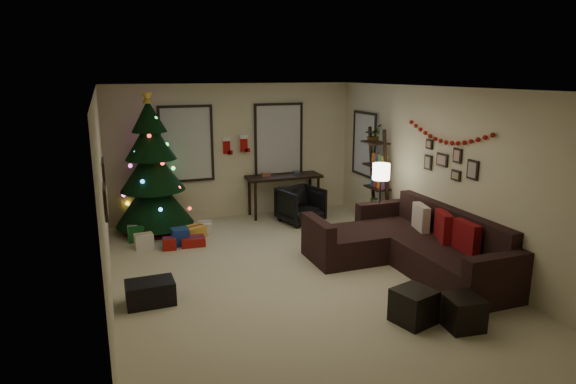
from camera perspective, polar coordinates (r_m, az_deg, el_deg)
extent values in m
plane|color=beige|center=(7.29, 0.91, -9.94)|extent=(7.00, 7.00, 0.00)
plane|color=white|center=(6.69, 1.00, 11.79)|extent=(7.00, 7.00, 0.00)
plane|color=beige|center=(10.15, -6.24, 4.66)|extent=(5.00, 0.00, 5.00)
plane|color=beige|center=(3.97, 19.88, -10.39)|extent=(5.00, 0.00, 5.00)
plane|color=beige|center=(6.42, -20.33, -1.33)|extent=(0.00, 7.00, 7.00)
plane|color=beige|center=(8.09, 17.70, 1.82)|extent=(0.00, 7.00, 7.00)
cube|color=#728CB2|center=(9.91, -11.58, 5.42)|extent=(0.94, 0.02, 1.35)
cube|color=beige|center=(9.91, -11.58, 5.42)|extent=(0.94, 0.03, 1.35)
cube|color=#728CB2|center=(10.36, -1.10, 6.04)|extent=(0.94, 0.02, 1.35)
cube|color=beige|center=(10.36, -1.10, 6.04)|extent=(0.94, 0.03, 1.35)
cube|color=#728CB2|center=(10.15, 8.80, 5.44)|extent=(0.05, 0.27, 1.17)
cube|color=beige|center=(10.15, 8.80, 5.44)|extent=(0.05, 0.45, 1.17)
cylinder|color=black|center=(9.69, -14.96, -3.39)|extent=(0.10, 0.10, 0.31)
cone|color=black|center=(9.57, -15.13, -0.69)|extent=(1.43, 1.43, 1.00)
cone|color=black|center=(9.45, -15.35, 2.71)|extent=(1.17, 1.17, 0.84)
cone|color=black|center=(9.37, -15.55, 5.86)|extent=(0.92, 0.92, 0.73)
cone|color=black|center=(9.32, -15.71, 8.41)|extent=(0.63, 0.63, 0.58)
cylinder|color=maroon|center=(9.73, -14.91, -4.16)|extent=(1.15, 1.15, 0.04)
cube|color=maroon|center=(8.65, -13.43, -5.77)|extent=(0.22, 0.22, 0.20)
cube|color=silver|center=(9.46, -9.49, -3.96)|extent=(0.25, 0.30, 0.18)
cube|color=navy|center=(8.79, -12.28, -5.03)|extent=(0.28, 0.25, 0.30)
cube|color=gold|center=(9.13, -10.67, -4.52)|extent=(0.35, 0.28, 0.22)
cube|color=#14591E|center=(9.21, -17.05, -4.53)|extent=(0.26, 0.26, 0.28)
cube|color=maroon|center=(8.75, -10.86, -5.57)|extent=(0.40, 0.30, 0.15)
cube|color=silver|center=(8.80, -16.20, -5.43)|extent=(0.30, 0.22, 0.25)
cube|color=black|center=(7.87, 15.85, -6.92)|extent=(0.96, 2.56, 0.45)
cube|color=black|center=(7.95, 18.29, -3.42)|extent=(0.20, 2.56, 0.46)
cube|color=black|center=(6.84, 22.77, -9.48)|extent=(0.96, 0.20, 0.71)
cube|color=black|center=(8.91, 10.71, -3.33)|extent=(0.96, 0.20, 0.71)
cube|color=black|center=(8.03, 7.03, -6.05)|extent=(0.91, 0.96, 0.45)
cube|color=black|center=(7.77, 3.47, -5.66)|extent=(0.18, 0.96, 0.71)
cube|color=maroon|center=(7.42, 19.75, -5.05)|extent=(0.16, 0.49, 0.48)
cube|color=maroon|center=(7.80, 17.37, -3.98)|extent=(0.30, 0.51, 0.50)
cube|color=#C4B29F|center=(8.23, 14.99, -2.97)|extent=(0.23, 0.47, 0.45)
cube|color=black|center=(6.23, 14.21, -12.58)|extent=(0.53, 0.53, 0.41)
cube|color=black|center=(6.28, 19.40, -12.89)|extent=(0.46, 0.46, 0.39)
cube|color=black|center=(10.26, -0.48, 1.77)|extent=(1.55, 0.55, 0.06)
cylinder|color=black|center=(9.95, -3.75, -1.13)|extent=(0.06, 0.06, 0.78)
cylinder|color=black|center=(10.36, -4.45, -0.55)|extent=(0.06, 0.06, 0.78)
cylinder|color=black|center=(10.40, 3.49, -0.47)|extent=(0.06, 0.06, 0.78)
cylinder|color=black|center=(10.80, 2.54, 0.06)|extent=(0.06, 0.06, 0.78)
imported|color=black|center=(9.82, 1.45, -1.50)|extent=(0.84, 0.81, 0.71)
cube|color=black|center=(9.22, 11.22, 1.13)|extent=(0.05, 0.05, 1.93)
cube|color=black|center=(9.65, 9.64, 1.75)|extent=(0.05, 0.05, 1.93)
cube|color=black|center=(9.56, 10.11, -2.01)|extent=(0.30, 0.54, 0.03)
cube|color=black|center=(9.45, 10.21, 0.49)|extent=(0.30, 0.54, 0.03)
cube|color=black|center=(9.37, 10.32, 3.04)|extent=(0.30, 0.54, 0.03)
cube|color=black|center=(9.30, 10.43, 5.63)|extent=(0.30, 0.54, 0.03)
imported|color=#4C4C4C|center=(9.52, 9.71, 6.80)|extent=(0.59, 0.60, 0.51)
cylinder|color=black|center=(8.95, 10.29, -5.54)|extent=(0.24, 0.24, 0.03)
cylinder|color=black|center=(8.77, 10.46, -1.84)|extent=(0.03, 0.03, 1.17)
cylinder|color=white|center=(8.62, 10.64, 2.31)|extent=(0.30, 0.30, 0.28)
cube|color=black|center=(7.09, -20.33, 1.45)|extent=(0.04, 0.60, 0.50)
cube|color=tan|center=(7.09, -20.33, 1.45)|extent=(0.01, 0.54, 0.45)
cube|color=black|center=(5.87, -20.21, -1.08)|extent=(0.04, 0.45, 0.35)
cube|color=beige|center=(5.87, -20.21, -1.08)|extent=(0.01, 0.41, 0.31)
cube|color=black|center=(7.59, 20.44, 2.40)|extent=(0.03, 0.22, 0.28)
cube|color=black|center=(7.83, 18.88, 3.96)|extent=(0.03, 0.18, 0.22)
cube|color=black|center=(7.88, 18.71, 1.82)|extent=(0.03, 0.20, 0.16)
cube|color=black|center=(8.12, 17.27, 3.54)|extent=(0.03, 0.26, 0.20)
cube|color=black|center=(8.41, 15.79, 3.28)|extent=(0.03, 0.18, 0.24)
cube|color=black|center=(8.36, 15.92, 5.30)|extent=(0.03, 0.16, 0.16)
cube|color=#990F0C|center=(10.08, -7.07, 5.21)|extent=(0.14, 0.04, 0.30)
cube|color=white|center=(10.06, -7.09, 6.06)|extent=(0.16, 0.05, 0.08)
cube|color=#990F0C|center=(10.12, -6.66, 4.51)|extent=(0.10, 0.04, 0.08)
cube|color=#990F0C|center=(10.04, -5.08, 5.50)|extent=(0.14, 0.04, 0.30)
cube|color=white|center=(10.02, -5.10, 6.34)|extent=(0.16, 0.05, 0.08)
cube|color=#990F0C|center=(10.08, -4.68, 4.79)|extent=(0.10, 0.04, 0.08)
cube|color=black|center=(6.75, -15.50, -11.04)|extent=(0.61, 0.42, 0.30)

